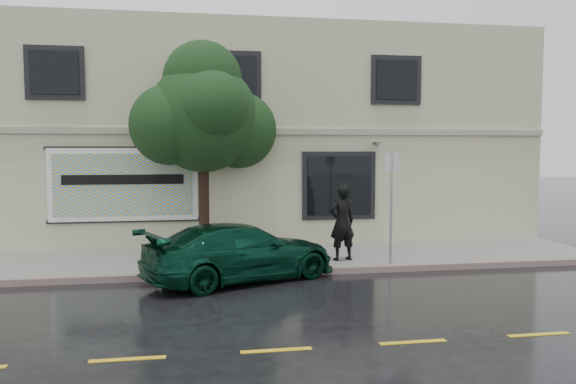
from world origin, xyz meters
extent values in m
plane|color=black|center=(0.00, 0.00, 0.00)|extent=(90.00, 90.00, 0.00)
cube|color=gray|center=(0.00, 3.25, 0.07)|extent=(20.00, 3.50, 0.15)
cube|color=slate|center=(0.00, 1.50, 0.07)|extent=(20.00, 0.18, 0.16)
cube|color=gold|center=(0.00, -3.50, 0.01)|extent=(19.00, 0.12, 0.01)
cube|color=#B5B492|center=(0.00, 9.00, 3.50)|extent=(20.00, 8.00, 7.00)
cube|color=#9E9984|center=(0.00, 4.96, 3.60)|extent=(20.00, 0.12, 0.18)
cube|color=black|center=(3.20, 4.96, 1.95)|extent=(2.30, 0.10, 2.10)
cube|color=black|center=(3.20, 4.90, 1.95)|extent=(2.00, 0.05, 1.80)
cube|color=black|center=(-5.00, 4.90, 5.20)|extent=(1.30, 0.05, 1.20)
cube|color=black|center=(0.00, 4.90, 5.20)|extent=(1.30, 0.05, 1.20)
cube|color=black|center=(5.00, 4.90, 5.20)|extent=(1.30, 0.05, 1.20)
cube|color=white|center=(-3.20, 4.93, 2.05)|extent=(4.20, 0.06, 2.10)
cube|color=yellow|center=(-3.20, 4.89, 2.05)|extent=(3.90, 0.04, 1.80)
cube|color=black|center=(-3.20, 4.96, 1.00)|extent=(4.30, 0.10, 0.10)
cube|color=black|center=(-3.20, 4.96, 3.10)|extent=(4.30, 0.10, 0.10)
cube|color=black|center=(-3.20, 4.86, 2.20)|extent=(3.40, 0.02, 0.28)
imported|color=#083121|center=(-0.15, 1.20, 0.67)|extent=(5.05, 3.70, 1.35)
imported|color=black|center=(2.62, 2.41, 1.15)|extent=(0.82, 0.64, 2.00)
imported|color=black|center=(2.62, 2.41, 2.47)|extent=(1.07, 1.07, 0.65)
cylinder|color=#331F16|center=(-0.93, 4.06, 1.49)|extent=(0.29, 0.29, 2.68)
sphere|color=black|center=(-0.93, 4.06, 3.95)|extent=(3.05, 3.05, 3.05)
cylinder|color=gray|center=(3.71, 1.70, 1.59)|extent=(0.06, 0.06, 2.87)
cube|color=silver|center=(3.71, 1.70, 2.74)|extent=(0.35, 0.10, 0.46)
camera|label=1|loc=(-1.21, -11.76, 3.07)|focal=35.00mm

